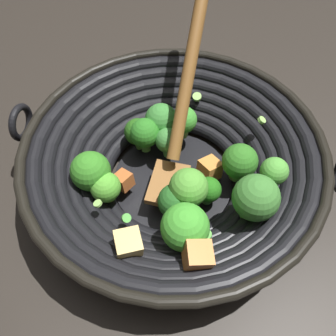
{
  "coord_description": "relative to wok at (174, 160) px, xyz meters",
  "views": [
    {
      "loc": [
        0.18,
        -0.23,
        0.45
      ],
      "look_at": [
        -0.01,
        -0.0,
        0.03
      ],
      "focal_mm": 37.31,
      "sensor_mm": 36.0,
      "label": 1
    }
  ],
  "objects": [
    {
      "name": "wok",
      "position": [
        0.0,
        0.0,
        0.0
      ],
      "size": [
        0.42,
        0.41,
        0.25
      ],
      "color": "black",
      "rests_on": "ground"
    },
    {
      "name": "ground_plane",
      "position": [
        -0.0,
        0.0,
        -0.06
      ],
      "size": [
        4.0,
        4.0,
        0.0
      ],
      "primitive_type": "plane",
      "color": "#28231E"
    }
  ]
}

